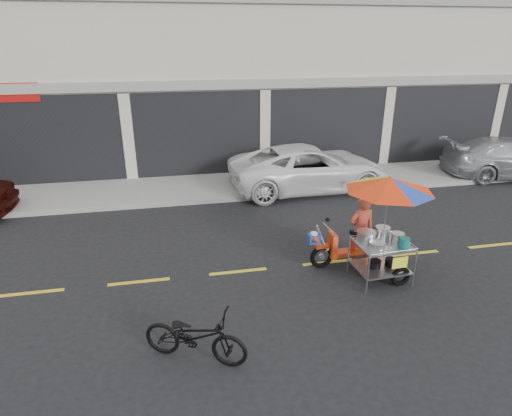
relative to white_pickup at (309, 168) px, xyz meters
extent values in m
plane|color=black|center=(-1.04, -4.70, -0.70)|extent=(90.00, 90.00, 0.00)
cube|color=gray|center=(-1.04, 0.80, -0.62)|extent=(45.00, 3.00, 0.15)
cube|color=beige|center=(-1.04, 5.80, 3.30)|extent=(36.00, 8.00, 8.00)
cube|color=black|center=(-1.04, 1.77, 0.75)|extent=(35.28, 0.06, 2.90)
cube|color=gray|center=(-1.04, 1.75, 2.40)|extent=(36.00, 0.12, 0.30)
cube|color=gold|center=(-1.04, -4.70, -0.69)|extent=(42.00, 0.10, 0.01)
imported|color=white|center=(0.00, 0.00, 0.00)|extent=(5.13, 2.57, 1.39)
imported|color=black|center=(-4.08, -7.12, -0.27)|extent=(1.70, 1.22, 0.85)
torus|color=black|center=(-1.30, -4.87, -0.44)|extent=(0.52, 0.13, 0.51)
torus|color=black|center=(0.05, -4.80, -0.44)|extent=(0.52, 0.13, 0.51)
cylinder|color=#9EA0A5|center=(-1.30, -4.87, -0.44)|extent=(0.13, 0.06, 0.13)
cylinder|color=#9EA0A5|center=(0.05, -4.80, -0.44)|extent=(0.13, 0.06, 0.13)
cube|color=red|center=(-1.30, -4.87, -0.20)|extent=(0.29, 0.12, 0.07)
cylinder|color=#9EA0A5|center=(-1.30, -4.87, -0.07)|extent=(0.33, 0.06, 0.73)
cube|color=red|center=(-1.07, -4.86, -0.20)|extent=(0.12, 0.31, 0.54)
cube|color=red|center=(-0.67, -4.84, -0.41)|extent=(0.73, 0.29, 0.07)
cube|color=red|center=(-0.26, -4.82, -0.20)|extent=(0.69, 0.27, 0.36)
cube|color=black|center=(-0.35, -4.82, 0.01)|extent=(0.60, 0.25, 0.09)
cylinder|color=#9EA0A5|center=(-1.19, -4.86, 0.21)|extent=(0.06, 0.50, 0.03)
sphere|color=black|center=(-1.14, -4.68, 0.31)|extent=(0.09, 0.09, 0.09)
cylinder|color=white|center=(-1.19, -4.86, -0.26)|extent=(0.11, 0.11, 0.05)
cube|color=navy|center=(-1.50, -4.88, 0.01)|extent=(0.24, 0.21, 0.18)
cylinder|color=white|center=(-1.50, -4.88, 0.11)|extent=(0.15, 0.15, 0.05)
cone|color=red|center=(-1.49, -5.03, 0.02)|extent=(0.17, 0.21, 0.16)
torus|color=black|center=(-0.03, -5.84, -0.50)|extent=(0.42, 0.11, 0.41)
cylinder|color=#9EA0A5|center=(-0.79, -5.97, -0.31)|extent=(0.03, 0.03, 0.77)
cylinder|color=#9EA0A5|center=(-0.83, -5.16, -0.31)|extent=(0.03, 0.03, 0.77)
cylinder|color=#9EA0A5|center=(0.20, -5.92, -0.31)|extent=(0.03, 0.03, 0.77)
cylinder|color=#9EA0A5|center=(0.16, -5.11, -0.31)|extent=(0.03, 0.03, 0.77)
cube|color=#9EA0A5|center=(-0.31, -5.54, -0.43)|extent=(1.03, 0.86, 0.03)
cube|color=#9EA0A5|center=(-0.31, -5.54, 0.07)|extent=(1.03, 0.86, 0.04)
cylinder|color=#9EA0A5|center=(-0.29, -5.95, 0.12)|extent=(0.99, 0.07, 0.02)
cylinder|color=#9EA0A5|center=(-0.34, -5.14, 0.12)|extent=(0.99, 0.07, 0.02)
cylinder|color=#9EA0A5|center=(-0.81, -5.57, 0.12)|extent=(0.06, 0.81, 0.02)
cylinder|color=#9EA0A5|center=(0.18, -5.52, 0.12)|extent=(0.06, 0.81, 0.02)
cylinder|color=#9EA0A5|center=(-0.34, -5.14, -0.43)|extent=(0.07, 0.68, 0.04)
cylinder|color=#9EA0A5|center=(-0.34, -5.14, 0.02)|extent=(0.07, 0.68, 0.04)
cube|color=#FDFF27|center=(-0.16, -5.97, -0.11)|extent=(0.32, 0.03, 0.23)
cylinder|color=#B7B7BC|center=(-0.59, -5.38, 0.19)|extent=(0.38, 0.38, 0.20)
cylinder|color=#B7B7BC|center=(-0.23, -5.34, 0.21)|extent=(0.30, 0.30, 0.25)
cylinder|color=#B7B7BC|center=(0.03, -5.48, 0.16)|extent=(0.26, 0.26, 0.15)
cylinder|color=#B7B7BC|center=(-0.53, -5.72, 0.15)|extent=(0.31, 0.31, 0.13)
cylinder|color=#14675F|center=(0.01, -5.75, 0.19)|extent=(0.21, 0.21, 0.20)
cylinder|color=black|center=(-0.45, -5.55, -0.33)|extent=(0.27, 0.27, 0.16)
cylinder|color=black|center=(-0.09, -5.53, -0.34)|extent=(0.23, 0.23, 0.14)
cylinder|color=#9EA0A5|center=(-0.27, -5.45, 0.75)|extent=(0.02, 0.02, 1.35)
sphere|color=#9EA0A5|center=(-0.27, -5.45, 1.44)|extent=(0.05, 0.05, 0.05)
imported|color=#BD412E|center=(-0.44, -4.83, 0.07)|extent=(0.58, 0.39, 1.53)
camera|label=1|loc=(-4.22, -12.35, 3.85)|focal=30.00mm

